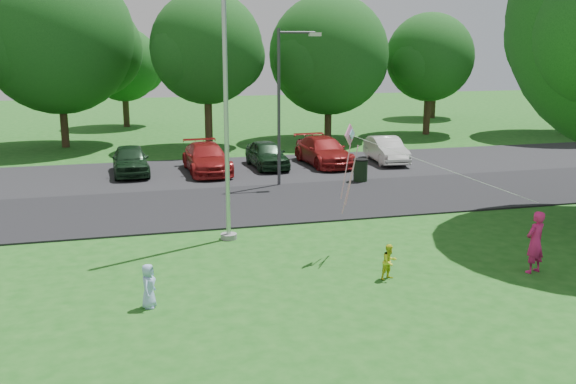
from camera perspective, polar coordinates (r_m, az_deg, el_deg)
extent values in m
plane|color=#195616|center=(16.22, 10.22, -8.23)|extent=(120.00, 120.00, 0.00)
cube|color=black|center=(24.27, 1.28, -0.79)|extent=(60.00, 6.00, 0.06)
cube|color=black|center=(30.43, -2.11, 2.03)|extent=(42.00, 7.00, 0.06)
cylinder|color=#B7BABF|center=(18.91, -5.60, 10.47)|extent=(0.14, 0.14, 10.00)
cylinder|color=gray|center=(19.74, -5.29, -3.94)|extent=(0.50, 0.50, 0.16)
cylinder|color=#3F3F44|center=(26.45, -0.82, 7.37)|extent=(0.13, 0.13, 6.44)
cylinder|color=#3F3F44|center=(26.49, 0.80, 14.01)|extent=(1.51, 0.15, 0.09)
cube|color=silver|center=(26.67, 2.42, 13.83)|extent=(0.49, 0.26, 0.15)
cylinder|color=black|center=(27.74, 6.46, 1.83)|extent=(0.60, 0.60, 0.97)
cylinder|color=black|center=(27.64, 6.49, 2.87)|extent=(0.64, 0.64, 0.05)
cylinder|color=#332316|center=(39.22, -19.30, 6.10)|extent=(0.44, 0.44, 3.19)
sphere|color=#113E13|center=(39.00, -19.81, 12.78)|extent=(8.50, 8.50, 8.50)
sphere|color=#113E13|center=(39.75, -16.84, 12.05)|extent=(5.53, 5.53, 5.53)
sphere|color=#113E13|center=(38.11, -22.49, 11.94)|extent=(5.10, 5.10, 5.10)
cylinder|color=#332316|center=(37.11, -7.08, 6.56)|extent=(0.44, 0.44, 3.43)
sphere|color=#113E13|center=(36.89, -7.25, 12.60)|extent=(6.27, 6.27, 6.27)
sphere|color=#113E13|center=(37.72, -5.20, 11.94)|extent=(4.07, 4.07, 4.07)
sphere|color=#113E13|center=(35.96, -9.09, 12.03)|extent=(3.76, 3.76, 3.76)
cylinder|color=#332316|center=(40.10, 3.58, 6.55)|extent=(0.44, 0.44, 2.66)
sphere|color=#113E13|center=(39.85, 3.66, 12.09)|extent=(7.27, 7.27, 7.27)
sphere|color=#113E13|center=(41.09, 5.53, 11.32)|extent=(4.72, 4.72, 4.72)
sphere|color=#113E13|center=(38.56, 1.99, 11.54)|extent=(4.36, 4.36, 4.36)
cylinder|color=#332316|center=(43.48, 12.25, 7.02)|extent=(0.44, 0.44, 3.02)
sphere|color=#113E13|center=(43.27, 12.48, 11.63)|extent=(5.67, 5.67, 5.67)
sphere|color=#113E13|center=(44.38, 13.60, 11.05)|extent=(3.68, 3.68, 3.68)
sphere|color=#113E13|center=(42.14, 11.50, 11.26)|extent=(3.40, 3.40, 3.40)
cylinder|color=#332316|center=(46.00, 23.67, 6.80)|extent=(0.44, 0.44, 3.42)
sphere|color=#113E13|center=(45.82, 24.23, 12.74)|extent=(8.77, 8.77, 8.77)
sphere|color=#113E13|center=(43.88, 23.26, 12.29)|extent=(5.26, 5.26, 5.26)
cylinder|color=#332316|center=(47.86, -14.21, 7.19)|extent=(0.44, 0.44, 2.60)
sphere|color=#113E13|center=(47.67, -14.42, 10.92)|extent=(5.20, 5.20, 5.20)
sphere|color=#113E13|center=(48.23, -12.99, 10.55)|extent=(3.38, 3.38, 3.38)
sphere|color=#113E13|center=(47.02, -15.68, 10.51)|extent=(3.12, 3.12, 3.12)
cylinder|color=#332316|center=(53.35, 12.76, 7.83)|extent=(0.44, 0.44, 2.60)
sphere|color=#113E13|center=(53.18, 12.93, 11.18)|extent=(5.20, 5.20, 5.20)
sphere|color=#113E13|center=(54.19, 13.77, 10.75)|extent=(3.38, 3.38, 3.38)
sphere|color=#113E13|center=(52.13, 12.22, 10.89)|extent=(3.12, 3.12, 3.12)
imported|color=black|center=(29.82, -13.83, 2.78)|extent=(1.63, 3.90, 1.32)
imported|color=maroon|center=(29.64, -7.24, 3.00)|extent=(1.97, 4.61, 1.32)
imported|color=black|center=(30.62, -1.88, 3.37)|extent=(1.63, 3.79, 1.27)
imported|color=maroon|center=(31.38, 3.19, 3.65)|extent=(2.14, 4.69, 1.33)
imported|color=silver|center=(32.36, 8.73, 3.73)|extent=(1.67, 3.91, 1.25)
imported|color=#C91A65|center=(17.80, 21.11, -4.18)|extent=(0.69, 0.56, 1.65)
imported|color=#CCD421|center=(16.46, 9.01, -6.14)|extent=(0.54, 0.48, 0.92)
imported|color=#9EBCF3|center=(14.90, -12.29, -8.16)|extent=(0.48, 0.58, 1.03)
cube|color=pink|center=(17.57, 5.52, 5.10)|extent=(0.45, 0.43, 0.58)
cube|color=#8CC6E5|center=(17.56, 5.71, 5.15)|extent=(0.22, 0.22, 0.28)
cylinder|color=white|center=(17.36, 13.46, 2.12)|extent=(4.18, 2.65, 1.56)
cylinder|color=pink|center=(17.71, 5.14, 1.77)|extent=(0.19, 0.25, 1.55)
cylinder|color=pink|center=(17.85, 5.68, 1.45)|extent=(0.22, 0.41, 1.78)
cylinder|color=pink|center=(17.72, 5.52, 0.96)|extent=(0.24, 0.60, 1.98)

